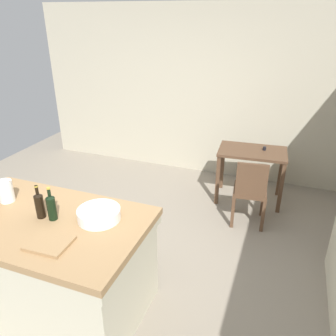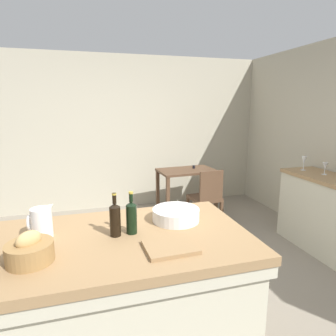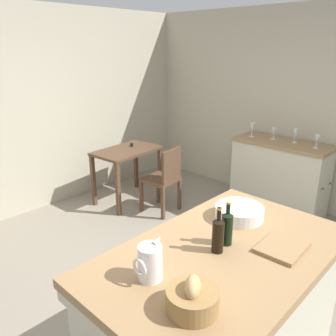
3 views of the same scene
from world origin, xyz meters
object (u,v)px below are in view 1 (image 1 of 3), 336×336
(island_table, at_px, (50,261))
(wine_bottle_amber, at_px, (39,205))
(pitcher, at_px, (5,191))
(wine_bottle_dark, at_px, (51,207))
(writing_desk, at_px, (252,159))
(wooden_chair, at_px, (250,190))
(wash_bowl, at_px, (99,214))
(cutting_board, at_px, (49,243))

(island_table, relative_size, wine_bottle_amber, 5.83)
(pitcher, height_order, wine_bottle_dark, wine_bottle_dark)
(writing_desk, xyz_separation_m, wooden_chair, (0.08, -0.64, -0.15))
(wash_bowl, height_order, wine_bottle_dark, wine_bottle_dark)
(wooden_chair, relative_size, wine_bottle_amber, 3.05)
(writing_desk, distance_m, wine_bottle_dark, 2.85)
(writing_desk, height_order, wash_bowl, wash_bowl)
(wooden_chair, relative_size, wash_bowl, 2.55)
(wash_bowl, height_order, wine_bottle_amber, wine_bottle_amber)
(pitcher, bearing_deg, cutting_board, -26.75)
(pitcher, height_order, wash_bowl, pitcher)
(writing_desk, height_order, wine_bottle_amber, wine_bottle_amber)
(island_table, relative_size, pitcher, 7.11)
(island_table, height_order, wash_bowl, wash_bowl)
(wine_bottle_dark, distance_m, wine_bottle_amber, 0.11)
(wine_bottle_amber, bearing_deg, pitcher, 166.97)
(wooden_chair, distance_m, wine_bottle_amber, 2.46)
(wooden_chair, bearing_deg, cutting_board, -118.70)
(wine_bottle_amber, bearing_deg, writing_desk, 61.04)
(writing_desk, relative_size, wine_bottle_dark, 3.26)
(writing_desk, relative_size, wooden_chair, 1.06)
(cutting_board, bearing_deg, wine_bottle_dark, 123.16)
(writing_desk, height_order, pitcher, pitcher)
(writing_desk, bearing_deg, wooden_chair, -82.74)
(writing_desk, bearing_deg, pitcher, -127.53)
(wash_bowl, xyz_separation_m, cutting_board, (-0.17, -0.41, -0.03))
(cutting_board, distance_m, wine_bottle_dark, 0.35)
(wooden_chair, xyz_separation_m, wash_bowl, (-1.01, -1.74, 0.49))
(wash_bowl, bearing_deg, writing_desk, 68.57)
(island_table, xyz_separation_m, wooden_chair, (1.45, 1.91, -0.01))
(wine_bottle_dark, bearing_deg, wooden_chair, 53.90)
(pitcher, bearing_deg, wine_bottle_dark, -9.62)
(wine_bottle_dark, relative_size, wine_bottle_amber, 0.99)
(cutting_board, bearing_deg, wine_bottle_amber, 137.07)
(wooden_chair, relative_size, cutting_board, 2.95)
(wash_bowl, bearing_deg, island_table, -158.88)
(island_table, xyz_separation_m, cutting_board, (0.27, -0.25, 0.44))
(wine_bottle_amber, bearing_deg, wash_bowl, 16.90)
(cutting_board, bearing_deg, pitcher, 153.25)
(cutting_board, bearing_deg, wash_bowl, 68.10)
(wooden_chair, distance_m, cutting_board, 2.50)
(pitcher, bearing_deg, island_table, -15.28)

